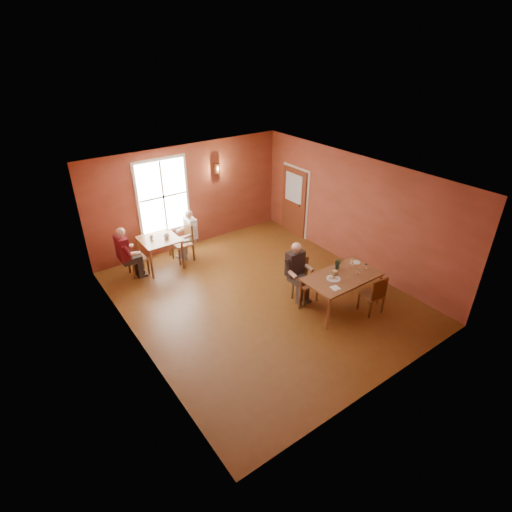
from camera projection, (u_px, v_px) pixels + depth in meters
ground at (261, 297)px, 9.69m from camera, size 6.00×7.00×0.01m
wall_back at (189, 197)px, 11.45m from camera, size 6.00×0.04×3.00m
wall_front at (389, 322)px, 6.48m from camera, size 6.00×0.04×3.00m
wall_left at (132, 285)px, 7.43m from camera, size 0.04×7.00×3.00m
wall_right at (353, 212)px, 10.49m from camera, size 0.04×7.00×3.00m
ceiling at (262, 177)px, 8.23m from camera, size 6.00×7.00×0.04m
window at (163, 197)px, 10.91m from camera, size 1.36×0.10×1.96m
door at (294, 202)px, 12.31m from camera, size 0.12×1.04×2.10m
wall_sconce at (217, 168)px, 11.49m from camera, size 0.16×0.16×0.28m
main_table at (340, 291)px, 9.19m from camera, size 1.74×0.98×0.82m
chair_diner_main at (306, 282)px, 9.35m from camera, size 0.45×0.45×1.03m
diner_main at (307, 275)px, 9.24m from camera, size 0.56×0.56×1.40m
chair_empty at (372, 294)px, 8.98m from camera, size 0.46×0.46×0.95m
plate_food at (334, 278)px, 8.87m from camera, size 0.34×0.34×0.04m
sandwich at (335, 274)px, 8.96m from camera, size 0.11×0.11×0.12m
goblet_a at (352, 264)px, 9.25m from camera, size 0.10×0.10×0.21m
goblet_b at (366, 268)px, 9.13m from camera, size 0.10×0.10×0.19m
goblet_c at (358, 272)px, 8.96m from camera, size 0.09×0.09×0.19m
menu_stand at (337, 265)px, 9.22m from camera, size 0.14×0.08×0.21m
knife at (348, 281)px, 8.81m from camera, size 0.20×0.03×0.00m
napkin at (335, 288)px, 8.57m from camera, size 0.20×0.20×0.01m
side_plate at (356, 262)px, 9.52m from camera, size 0.23×0.23×0.02m
second_table at (161, 253)px, 10.76m from camera, size 0.96×0.96×0.85m
chair_diner_white at (182, 242)px, 11.04m from camera, size 0.48×0.48×1.09m
diner_white at (183, 238)px, 10.99m from camera, size 0.53×0.53×1.34m
chair_diner_maroon at (137, 258)px, 10.41m from camera, size 0.42×0.42×0.96m
diner_maroon at (135, 250)px, 10.28m from camera, size 0.57×0.57×1.42m
cup_a at (166, 236)px, 10.56m from camera, size 0.18×0.18×0.11m
cup_b at (151, 237)px, 10.51m from camera, size 0.13×0.13×0.10m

